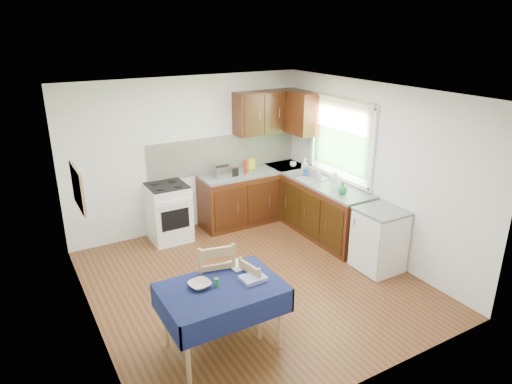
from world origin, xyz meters
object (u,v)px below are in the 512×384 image
dining_table (222,296)px  toaster (223,172)px  dish_rack (312,178)px  chair_near (258,293)px  chair_far (215,279)px  kettle (335,181)px  sandwich_press (227,171)px

dining_table → toaster: toaster is taller
dining_table → toaster: bearing=52.4°
dining_table → dish_rack: bearing=25.6°
dining_table → chair_near: bearing=-1.0°
chair_near → dish_rack: (2.06, 1.82, 0.46)m
chair_far → kettle: kettle is taller
chair_far → chair_near: 0.52m
chair_far → kettle: 2.71m
dish_rack → dining_table: bearing=-153.8°
dining_table → chair_near: (0.48, 0.09, -0.17)m
chair_far → dining_table: bearing=85.5°
dining_table → kettle: kettle is taller
toaster → sandwich_press: toaster is taller
chair_near → toaster: bearing=-28.5°
chair_near → sandwich_press: size_ratio=3.07×
chair_near → kettle: size_ratio=3.63×
chair_far → sandwich_press: sandwich_press is taller
dish_rack → sandwich_press: bearing=130.6°
chair_far → chair_near: size_ratio=1.18×
chair_near → kettle: 2.57m
dining_table → sandwich_press: sandwich_press is taller
sandwich_press → toaster: bearing=-159.6°
dining_table → chair_far: size_ratio=1.18×
chair_far → dish_rack: bearing=-137.5°
chair_far → toaster: 2.61m
toaster → dish_rack: size_ratio=0.59×
dining_table → chair_far: bearing=62.8°
dining_table → dish_rack: size_ratio=2.71×
dining_table → toaster: 3.06m
dining_table → chair_far: (0.13, 0.45, -0.09)m
chair_near → dining_table: bearing=90.0°
chair_far → chair_near: chair_far is taller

